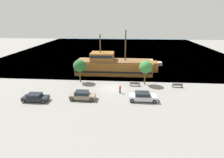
% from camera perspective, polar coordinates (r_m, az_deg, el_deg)
% --- Properties ---
extents(ground_plane, '(160.00, 160.00, 0.00)m').
position_cam_1_polar(ground_plane, '(34.18, -0.02, -3.03)').
color(ground_plane, gray).
extents(water_surface, '(80.00, 80.00, 0.00)m').
position_cam_1_polar(water_surface, '(76.63, 2.42, 9.72)').
color(water_surface, '#33566B').
rests_on(water_surface, ground).
extents(pirate_ship, '(19.49, 5.21, 10.43)m').
position_cam_1_polar(pirate_ship, '(42.43, 0.33, 4.35)').
color(pirate_ship, brown).
rests_on(pirate_ship, water_surface).
extents(moored_boat_dockside, '(6.89, 1.85, 1.57)m').
position_cam_1_polar(moored_boat_dockside, '(52.00, 12.07, 5.20)').
color(moored_boat_dockside, '#B7B2A8').
rests_on(moored_boat_dockside, water_surface).
extents(parked_car_curb_front, '(4.25, 1.82, 1.48)m').
position_cam_1_polar(parked_car_curb_front, '(29.84, -9.60, -5.28)').
color(parked_car_curb_front, '#7F705B').
rests_on(parked_car_curb_front, ground_plane).
extents(parked_car_curb_mid, '(4.52, 1.90, 1.51)m').
position_cam_1_polar(parked_car_curb_mid, '(29.39, 9.99, -5.68)').
color(parked_car_curb_mid, '#B7BCC6').
rests_on(parked_car_curb_mid, ground_plane).
extents(parked_car_curb_rear, '(4.13, 1.80, 1.33)m').
position_cam_1_polar(parked_car_curb_rear, '(31.55, -23.74, -5.50)').
color(parked_car_curb_rear, black).
rests_on(parked_car_curb_rear, ground_plane).
extents(fire_hydrant, '(0.42, 0.25, 0.76)m').
position_cam_1_polar(fire_hydrant, '(31.87, 9.39, -4.24)').
color(fire_hydrant, red).
rests_on(fire_hydrant, ground_plane).
extents(bench_promenade_east, '(1.94, 0.45, 0.85)m').
position_cam_1_polar(bench_promenade_east, '(36.80, 20.59, -1.90)').
color(bench_promenade_east, '#4C4742').
rests_on(bench_promenade_east, ground_plane).
extents(bench_promenade_west, '(1.96, 0.45, 0.85)m').
position_cam_1_polar(bench_promenade_west, '(35.42, 7.42, -1.59)').
color(bench_promenade_west, '#4C4742').
rests_on(bench_promenade_west, ground_plane).
extents(pedestrian_walking_near, '(0.32, 0.32, 1.54)m').
position_cam_1_polar(pedestrian_walking_near, '(31.79, 2.64, -3.34)').
color(pedestrian_walking_near, '#232838').
rests_on(pedestrian_walking_near, ground_plane).
extents(tree_row_east, '(2.55, 2.55, 4.85)m').
position_cam_1_polar(tree_row_east, '(36.97, -10.60, 4.23)').
color(tree_row_east, brown).
rests_on(tree_row_east, ground_plane).
extents(tree_row_mideast, '(2.60, 2.60, 4.99)m').
position_cam_1_polar(tree_row_mideast, '(35.63, 10.90, 3.80)').
color(tree_row_mideast, brown).
rests_on(tree_row_mideast, ground_plane).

